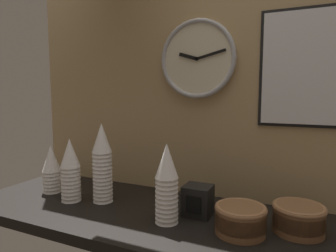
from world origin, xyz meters
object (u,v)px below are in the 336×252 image
at_px(bowl_stack_right, 240,218).
at_px(napkin_dispenser, 198,200).
at_px(cup_stack_center_left, 102,163).
at_px(cup_stack_far_left, 52,168).
at_px(bowl_stack_far_right, 299,218).
at_px(menu_board, 322,67).
at_px(cup_stack_left, 70,170).
at_px(wall_clock, 197,59).
at_px(cup_stack_center_right, 167,183).

bearing_deg(bowl_stack_right, napkin_dispenser, 155.46).
xyz_separation_m(cup_stack_center_left, cup_stack_far_left, (-0.28, 0.00, -0.06)).
height_order(cup_stack_center_left, bowl_stack_far_right, cup_stack_center_left).
xyz_separation_m(cup_stack_far_left, bowl_stack_far_right, (1.02, 0.04, -0.06)).
distance_m(bowl_stack_far_right, menu_board, 0.53).
distance_m(cup_stack_left, menu_board, 1.04).
bearing_deg(bowl_stack_far_right, bowl_stack_right, -152.88).
bearing_deg(bowl_stack_right, bowl_stack_far_right, 27.12).
bearing_deg(wall_clock, cup_stack_left, -147.62).
height_order(cup_stack_left, napkin_dispenser, cup_stack_left).
bearing_deg(cup_stack_far_left, bowl_stack_right, -3.17).
bearing_deg(cup_stack_left, cup_stack_center_right, -2.78).
relative_size(cup_stack_center_left, wall_clock, 0.99).
relative_size(cup_stack_far_left, bowl_stack_far_right, 1.31).
bearing_deg(cup_stack_left, napkin_dispenser, 8.74).
xyz_separation_m(bowl_stack_right, napkin_dispenser, (-0.17, 0.08, 0.01)).
xyz_separation_m(cup_stack_left, menu_board, (0.91, 0.29, 0.41)).
distance_m(cup_stack_center_right, napkin_dispenser, 0.15).
bearing_deg(napkin_dispenser, bowl_stack_far_right, 1.39).
height_order(cup_stack_center_left, cup_stack_far_left, cup_stack_center_left).
bearing_deg(menu_board, cup_stack_left, -162.24).
distance_m(cup_stack_left, bowl_stack_right, 0.70).
bearing_deg(napkin_dispenser, menu_board, 28.68).
bearing_deg(cup_stack_center_right, napkin_dispenser, 53.02).
bearing_deg(bowl_stack_far_right, cup_stack_center_right, -165.06).
bearing_deg(napkin_dispenser, wall_clock, 111.28).
bearing_deg(bowl_stack_right, cup_stack_center_right, -174.27).
relative_size(cup_stack_left, bowl_stack_right, 1.59).
height_order(cup_stack_far_left, menu_board, menu_board).
relative_size(bowl_stack_right, napkin_dispenser, 1.49).
distance_m(cup_stack_center_right, bowl_stack_far_right, 0.44).
height_order(cup_stack_left, cup_stack_center_right, cup_stack_center_right).
relative_size(cup_stack_center_right, menu_board, 0.64).
bearing_deg(bowl_stack_far_right, cup_stack_left, -174.12).
distance_m(cup_stack_center_left, bowl_stack_far_right, 0.75).
bearing_deg(cup_stack_left, bowl_stack_right, 0.25).
distance_m(cup_stack_center_left, cup_stack_left, 0.14).
bearing_deg(bowl_stack_far_right, napkin_dispenser, -178.61).
relative_size(cup_stack_center_left, cup_stack_center_right, 1.17).
bearing_deg(bowl_stack_far_right, cup_stack_center_left, -176.94).
xyz_separation_m(cup_stack_center_left, bowl_stack_right, (0.57, -0.05, -0.11)).
bearing_deg(bowl_stack_right, cup_stack_center_left, 175.36).
bearing_deg(wall_clock, napkin_dispenser, -68.72).
height_order(cup_stack_far_left, bowl_stack_far_right, cup_stack_far_left).
relative_size(wall_clock, napkin_dispenser, 2.99).
xyz_separation_m(cup_stack_center_left, bowl_stack_far_right, (0.74, 0.04, -0.11)).
height_order(cup_stack_center_right, napkin_dispenser, cup_stack_center_right).
relative_size(cup_stack_left, cup_stack_center_right, 0.94).
relative_size(bowl_stack_far_right, napkin_dispenser, 1.49).
xyz_separation_m(menu_board, napkin_dispenser, (-0.39, -0.21, -0.48)).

